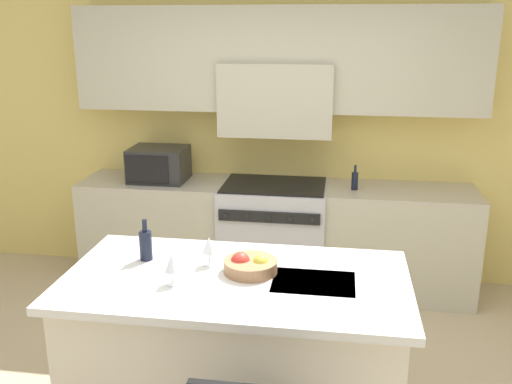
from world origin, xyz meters
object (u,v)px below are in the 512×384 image
Objects in this scene: wine_glass_far at (209,246)px; oil_bottle_on_counter at (355,180)px; wine_bottle at (146,244)px; range_stove at (274,236)px; fruit_bowl at (250,265)px; wine_glass_near at (172,264)px; microwave at (159,164)px.

oil_bottle_on_counter is (0.84, 1.70, -0.05)m from wine_glass_far.
oil_bottle_on_counter is at bearing 53.95° from wine_bottle.
fruit_bowl is (0.08, -1.78, 0.51)m from range_stove.
wine_glass_near is 0.58× the size of fruit_bowl.
wine_glass_near reaches higher than fruit_bowl.
wine_bottle reaches higher than range_stove.
wine_bottle is 0.39m from wine_glass_near.
microwave is (-1.02, 0.02, 0.61)m from range_stove.
range_stove is at bearing -1.05° from microwave.
microwave is 2.31× the size of oil_bottle_on_counter.
microwave is at bearing 178.95° from range_stove.
microwave reaches higher than wine_bottle.
microwave is 1.96× the size of wine_bottle.
range_stove is 5.48× the size of wine_glass_near.
range_stove is at bearing 92.50° from fruit_bowl.
range_stove is 1.85m from fruit_bowl.
range_stove is 1.87m from wine_bottle.
fruit_bowl is (1.10, -1.80, -0.10)m from microwave.
wine_glass_near reaches higher than range_stove.
fruit_bowl reaches higher than range_stove.
oil_bottle_on_counter is at bearing 71.23° from fruit_bowl.
microwave reaches higher than wine_glass_far.
oil_bottle_on_counter is (0.60, 1.76, 0.03)m from fruit_bowl.
fruit_bowl is at bearing -87.50° from range_stove.
wine_glass_far reaches higher than range_stove.
range_stove is 1.83m from wine_glass_far.
fruit_bowl is 1.42× the size of oil_bottle_on_counter.
microwave is at bearing 178.75° from oil_bottle_on_counter.
wine_glass_near is at bearing -150.17° from fruit_bowl.
wine_glass_far is 0.58× the size of fruit_bowl.
microwave is 1.63× the size of fruit_bowl.
wine_bottle is at bearing 172.61° from fruit_bowl.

